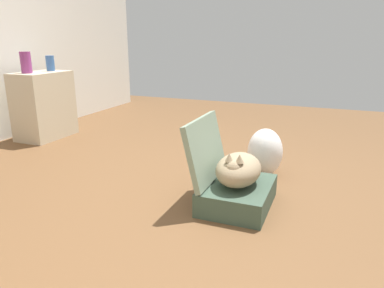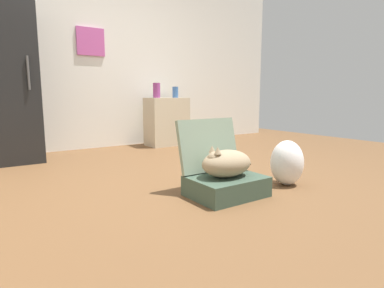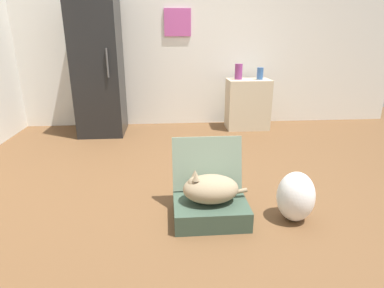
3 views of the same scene
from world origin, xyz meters
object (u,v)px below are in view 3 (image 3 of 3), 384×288
at_px(vase_tall, 239,72).
at_px(side_table, 248,104).
at_px(cat, 210,188).
at_px(plastic_bag_white, 296,197).
at_px(suitcase_base, 210,210).
at_px(vase_short, 260,74).
at_px(refrigerator, 99,68).

bearing_deg(vase_tall, side_table, -9.24).
relative_size(cat, vase_tall, 2.26).
bearing_deg(plastic_bag_white, suitcase_base, 175.10).
height_order(suitcase_base, vase_short, vase_short).
distance_m(cat, vase_tall, 2.59).
bearing_deg(plastic_bag_white, vase_tall, 87.71).
bearing_deg(cat, vase_tall, 73.31).
xyz_separation_m(cat, refrigerator, (-1.18, 2.35, 0.64)).
bearing_deg(side_table, vase_tall, 170.76).
xyz_separation_m(refrigerator, vase_short, (2.21, 0.04, -0.10)).
relative_size(refrigerator, side_table, 2.51).
height_order(cat, plastic_bag_white, cat).
bearing_deg(vase_short, refrigerator, -178.95).
xyz_separation_m(suitcase_base, side_table, (0.87, 2.40, 0.28)).
distance_m(side_table, vase_tall, 0.49).
bearing_deg(side_table, vase_short, -3.68).
xyz_separation_m(plastic_bag_white, side_table, (0.25, 2.45, 0.17)).
relative_size(plastic_bag_white, side_table, 0.53).
xyz_separation_m(plastic_bag_white, vase_short, (0.40, 2.44, 0.60)).
bearing_deg(refrigerator, suitcase_base, -63.16).
distance_m(suitcase_base, vase_short, 2.69).
height_order(refrigerator, vase_short, refrigerator).
distance_m(suitcase_base, plastic_bag_white, 0.63).
relative_size(plastic_bag_white, vase_short, 2.31).
bearing_deg(plastic_bag_white, vase_short, 80.74).
bearing_deg(vase_tall, refrigerator, -177.76).
relative_size(cat, plastic_bag_white, 1.29).
height_order(suitcase_base, side_table, side_table).
relative_size(cat, refrigerator, 0.27).
distance_m(plastic_bag_white, side_table, 2.47).
bearing_deg(suitcase_base, side_table, 70.09).
xyz_separation_m(side_table, vase_tall, (-0.15, 0.02, 0.46)).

